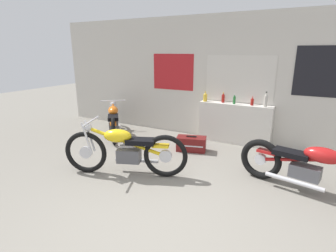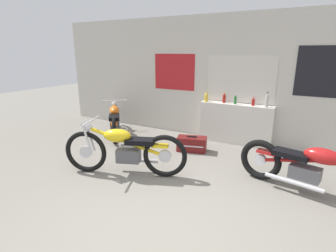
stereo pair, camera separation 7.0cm
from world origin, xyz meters
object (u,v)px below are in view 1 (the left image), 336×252
Objects in this scene: bottle_center at (234,99)px; motorcycle_red at (311,168)px; bottle_right_center at (252,101)px; hard_case_darkred at (191,144)px; bottle_left_center at (223,98)px; bottle_rightmost at (266,100)px; motorcycle_yellow at (125,150)px; motorcycle_orange at (114,120)px; bottle_leftmost at (205,97)px.

motorcycle_red is (1.57, -1.69, -0.59)m from bottle_center.
bottle_center is 2.38m from motorcycle_red.
bottle_right_center is 0.28× the size of hard_case_darkred.
bottle_left_center is at bearing 170.16° from bottle_center.
motorcycle_yellow is at bearing -126.92° from bottle_rightmost.
motorcycle_red is at bearing -11.62° from motorcycle_orange.
motorcycle_orange is (-2.06, -0.79, -0.60)m from bottle_leftmost.
bottle_rightmost reaches higher than bottle_center.
bottle_leftmost is at bearing 143.13° from motorcycle_red.
bottle_center is (0.26, -0.05, -0.00)m from bottle_left_center.
bottle_left_center is 0.11× the size of motorcycle_red.
motorcycle_yellow is 0.94× the size of motorcycle_red.
bottle_right_center is at bearing 124.79° from motorcycle_red.
motorcycle_red is at bearing -43.49° from bottle_left_center.
hard_case_darkred is at bearing -144.98° from bottle_rightmost.
bottle_right_center is 0.09× the size of motorcycle_red.
motorcycle_yellow is at bearing -164.74° from motorcycle_red.
bottle_leftmost is 2.86m from motorcycle_red.
bottle_left_center is 0.72× the size of bottle_rightmost.
bottle_leftmost is at bearing 179.65° from bottle_rightmost.
motorcycle_red is (2.73, 0.75, -0.04)m from motorcycle_yellow.
bottle_right_center is 0.12× the size of motorcycle_orange.
bottle_right_center is at bearing 15.04° from motorcycle_orange.
bottle_center is at bearing -176.51° from bottle_right_center.
bottle_rightmost is at bearing 13.11° from motorcycle_orange.
motorcycle_yellow is at bearing -109.80° from hard_case_darkred.
bottle_center reaches higher than motorcycle_red.
bottle_right_center is at bearing 43.32° from hard_case_darkred.
bottle_leftmost reaches higher than motorcycle_red.
motorcycle_orange is at bearing 177.32° from hard_case_darkred.
hard_case_darkred is (-1.26, -0.89, -0.88)m from bottle_rightmost.
bottle_left_center is 0.27m from bottle_center.
motorcycle_yellow is 3.00× the size of hard_case_darkred.
bottle_rightmost is (0.65, -0.02, 0.04)m from bottle_center.
bottle_rightmost reaches higher than motorcycle_yellow.
motorcycle_orange is (-2.46, -0.86, -0.60)m from bottle_left_center.
bottle_leftmost is 0.41m from bottle_left_center.
bottle_center is at bearing 16.56° from motorcycle_orange.
motorcycle_yellow is 2.26m from motorcycle_orange.
bottle_center reaches higher than hard_case_darkred.
bottle_left_center is 2.60m from motorcycle_red.
bottle_right_center is 3.26m from motorcycle_orange.
motorcycle_red is (4.29, -0.88, 0.01)m from motorcycle_orange.
bottle_leftmost reaches higher than bottle_left_center.
motorcycle_red is (0.92, -1.67, -0.63)m from bottle_rightmost.
bottle_center reaches higher than motorcycle_yellow.
bottle_leftmost is 0.14× the size of motorcycle_orange.
motorcycle_red is at bearing -19.77° from hard_case_darkred.
bottle_leftmost reaches higher than motorcycle_yellow.
bottle_rightmost reaches higher than hard_case_darkred.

